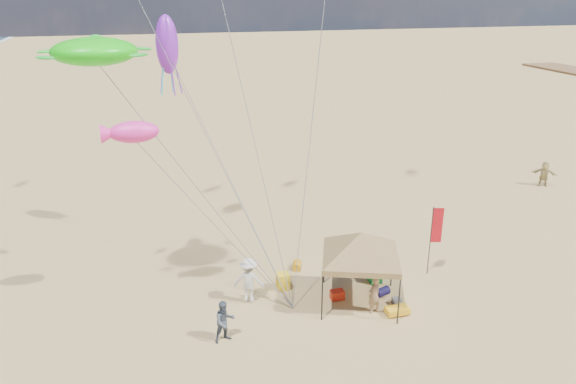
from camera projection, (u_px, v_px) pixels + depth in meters
name	position (u px, v px, depth m)	size (l,w,h in m)	color
ground	(308.00, 314.00, 21.55)	(280.00, 280.00, 0.00)	tan
canopy_tent	(361.00, 235.00, 21.33)	(5.42, 5.42, 3.57)	black
feather_flag	(435.00, 230.00, 23.83)	(0.48, 0.15, 3.21)	black
cooler_red	(337.00, 295.00, 22.50)	(0.54, 0.38, 0.38)	red
cooler_blue	(388.00, 263.00, 25.09)	(0.54, 0.38, 0.38)	#1658B4
bag_navy	(382.00, 292.00, 22.75)	(0.36, 0.36, 0.60)	#110C38
bag_orange	(297.00, 265.00, 24.90)	(0.36, 0.36, 0.60)	#CA870B
chair_green	(375.00, 274.00, 23.76)	(0.50, 0.50, 0.70)	#188635
chair_yellow	(283.00, 281.00, 23.23)	(0.50, 0.50, 0.70)	gold
crate_grey	(397.00, 301.00, 22.13)	(0.34, 0.30, 0.28)	slate
beach_cart	(397.00, 310.00, 21.41)	(0.90, 0.50, 0.24)	gold
person_near_a	(374.00, 295.00, 21.38)	(0.57, 0.37, 1.55)	#9F7B5B
person_near_b	(225.00, 321.00, 19.64)	(0.78, 0.61, 1.60)	#3E4854
person_near_c	(249.00, 280.00, 22.09)	(1.23, 0.71, 1.91)	silver
person_far_c	(544.00, 174.00, 35.11)	(1.51, 0.48, 1.63)	tan
turtle_kite	(94.00, 52.00, 19.10)	(2.95, 2.36, 0.98)	#16DB0E
fish_kite	(134.00, 132.00, 19.57)	(1.77, 0.88, 0.78)	#FF2DA7
squid_kite	(167.00, 45.00, 24.99)	(1.02, 1.02, 2.64)	purple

